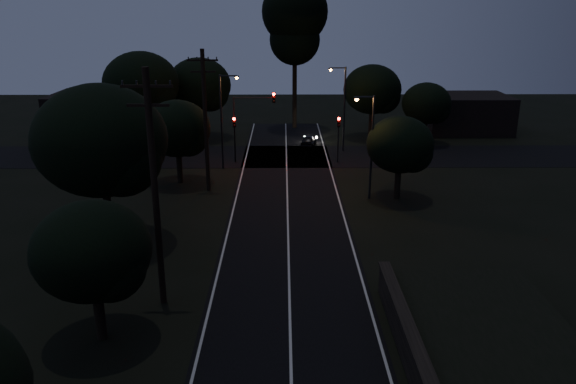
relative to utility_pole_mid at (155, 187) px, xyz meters
name	(u,v)px	position (x,y,z in m)	size (l,w,h in m)	color
road_surface	(287,193)	(6.00, 16.12, -5.73)	(60.00, 70.00, 0.03)	black
utility_pole_mid	(155,187)	(0.00, 0.00, 0.00)	(2.20, 0.30, 11.00)	black
utility_pole_far	(205,119)	(0.00, 17.00, -0.25)	(2.20, 0.30, 10.50)	black
tree_left_b	(96,254)	(-1.83, -3.10, -1.80)	(4.79, 4.79, 6.09)	black
tree_left_c	(105,144)	(-4.24, 6.85, 0.35)	(7.45, 7.45, 9.41)	black
tree_left_d	(179,130)	(-2.32, 18.90, -1.49)	(5.17, 5.17, 6.56)	black
tree_far_nw	(201,87)	(-2.77, 34.87, -0.34)	(6.58, 6.58, 8.33)	black
tree_far_w	(144,86)	(-7.74, 30.85, 0.30)	(7.29, 7.29, 9.29)	black
tree_far_ne	(374,91)	(15.21, 34.88, -0.80)	(6.03, 6.03, 7.63)	black
tree_far_e	(428,105)	(20.17, 31.90, -1.75)	(4.85, 4.85, 6.16)	black
tree_right_a	(403,146)	(14.17, 14.90, -1.82)	(4.76, 4.76, 6.05)	black
tall_pine	(295,21)	(7.00, 40.00, 6.03)	(7.18, 7.18, 16.31)	black
building_left	(102,114)	(-14.00, 37.00, -3.54)	(10.00, 8.00, 4.40)	black
building_right	(466,113)	(26.00, 38.00, -3.74)	(9.00, 7.00, 4.00)	black
signal_left	(234,131)	(1.40, 24.99, -2.90)	(0.28, 0.35, 4.10)	black
signal_right	(338,131)	(10.60, 24.99, -2.90)	(0.28, 0.35, 4.10)	black
signal_mast	(253,114)	(3.09, 24.99, -1.40)	(3.70, 0.35, 6.25)	black
streetlight_a	(223,115)	(0.69, 23.00, -1.10)	(1.66, 0.26, 8.00)	black
streetlight_b	(343,103)	(11.31, 29.00, -1.10)	(1.66, 0.26, 8.00)	black
streetlight_c	(370,140)	(11.83, 15.00, -1.39)	(1.46, 0.26, 7.50)	black
car	(309,141)	(8.23, 31.00, -5.19)	(1.30, 3.24, 1.10)	black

